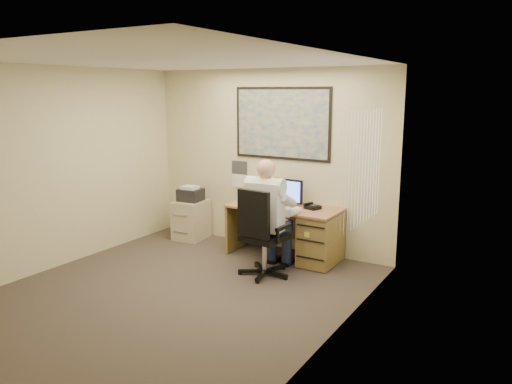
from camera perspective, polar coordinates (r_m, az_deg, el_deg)
The scene contains 8 objects.
room_shell at distance 5.75m, azimuth -9.70°, elevation 1.11°, with size 4.00×4.50×2.70m.
desk at distance 7.09m, azimuth 5.73°, elevation -4.37°, with size 1.60×0.97×1.12m.
world_map at distance 7.39m, azimuth 2.96°, elevation 7.82°, with size 1.56×0.03×1.06m, color #1E4C93.
wall_calendar at distance 7.87m, azimuth -1.90°, elevation 2.04°, with size 0.28×0.01×0.42m, color white.
window_blinds at distance 5.43m, azimuth 12.04°, elevation 2.56°, with size 0.06×1.40×1.30m, color silver, non-canonical shape.
filing_cabinet at distance 8.19m, azimuth -7.42°, elevation -2.74°, with size 0.49×0.58×0.87m.
office_chair at distance 6.49m, azimuth 0.79°, elevation -6.73°, with size 0.74×0.74×1.17m.
person at distance 6.45m, azimuth 1.15°, elevation -2.97°, with size 0.64×0.92×1.52m, color white, non-canonical shape.
Camera 1 is at (3.70, -4.28, 2.36)m, focal length 35.00 mm.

